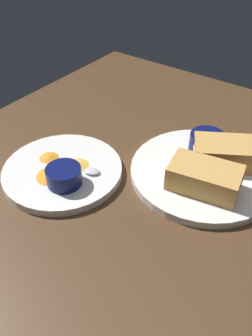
# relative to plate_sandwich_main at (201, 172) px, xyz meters

# --- Properties ---
(ground_plane) EXTENTS (1.10, 1.10, 0.03)m
(ground_plane) POSITION_rel_plate_sandwich_main_xyz_m (-0.00, 0.12, -0.02)
(ground_plane) COLOR #4C331E
(plate_sandwich_main) EXTENTS (0.29, 0.29, 0.02)m
(plate_sandwich_main) POSITION_rel_plate_sandwich_main_xyz_m (0.00, 0.00, 0.00)
(plate_sandwich_main) COLOR white
(plate_sandwich_main) RESTS_ON ground_plane
(sandwich_half_near) EXTENTS (0.14, 0.10, 0.05)m
(sandwich_half_near) POSITION_rel_plate_sandwich_main_xyz_m (-0.03, 0.05, 0.03)
(sandwich_half_near) COLOR tan
(sandwich_half_near) RESTS_ON plate_sandwich_main
(sandwich_half_far) EXTENTS (0.15, 0.13, 0.05)m
(sandwich_half_far) POSITION_rel_plate_sandwich_main_xyz_m (-0.03, -0.05, 0.03)
(sandwich_half_far) COLOR tan
(sandwich_half_far) RESTS_ON plate_sandwich_main
(ramekin_dark_sauce) EXTENTS (0.07, 0.07, 0.04)m
(ramekin_dark_sauce) POSITION_rel_plate_sandwich_main_xyz_m (0.02, -0.06, 0.03)
(ramekin_dark_sauce) COLOR #0C144C
(ramekin_dark_sauce) RESTS_ON plate_sandwich_main
(spoon_by_dark_ramekin) EXTENTS (0.06, 0.10, 0.01)m
(spoon_by_dark_ramekin) POSITION_rel_plate_sandwich_main_xyz_m (-0.00, -0.01, 0.01)
(spoon_by_dark_ramekin) COLOR silver
(spoon_by_dark_ramekin) RESTS_ON plate_sandwich_main
(plate_chips_companion) EXTENTS (0.24, 0.24, 0.02)m
(plate_chips_companion) POSITION_rel_plate_sandwich_main_xyz_m (0.23, 0.16, 0.00)
(plate_chips_companion) COLOR white
(plate_chips_companion) RESTS_ON ground_plane
(ramekin_light_gravy) EXTENTS (0.07, 0.07, 0.04)m
(ramekin_light_gravy) POSITION_rel_plate_sandwich_main_xyz_m (0.19, 0.19, 0.03)
(ramekin_light_gravy) COLOR #0C144C
(ramekin_light_gravy) RESTS_ON plate_chips_companion
(spoon_by_gravy_ramekin) EXTENTS (0.10, 0.05, 0.01)m
(spoon_by_gravy_ramekin) POSITION_rel_plate_sandwich_main_xyz_m (0.18, 0.14, 0.01)
(spoon_by_gravy_ramekin) COLOR silver
(spoon_by_gravy_ramekin) RESTS_ON plate_chips_companion
(plantain_chip_scatter) EXTENTS (0.13, 0.13, 0.01)m
(plantain_chip_scatter) POSITION_rel_plate_sandwich_main_xyz_m (0.23, 0.17, 0.01)
(plantain_chip_scatter) COLOR gold
(plantain_chip_scatter) RESTS_ON plate_chips_companion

